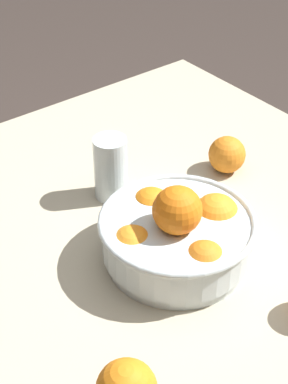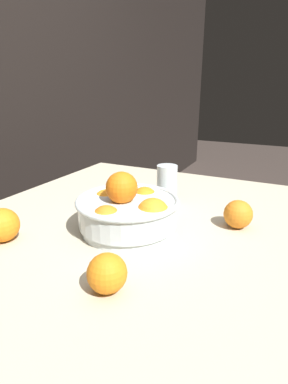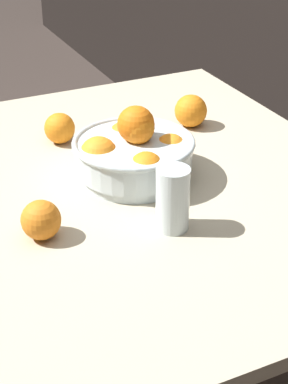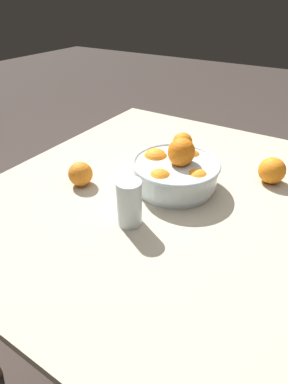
% 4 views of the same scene
% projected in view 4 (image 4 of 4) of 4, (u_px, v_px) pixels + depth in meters
% --- Properties ---
extents(ground_plane, '(12.00, 12.00, 0.00)m').
position_uv_depth(ground_plane, '(159.00, 328.00, 1.36)').
color(ground_plane, '#3D332D').
extents(dining_table, '(1.16, 1.03, 0.76)m').
position_uv_depth(dining_table, '(165.00, 208.00, 0.98)').
color(dining_table, '#B7AD93').
rests_on(dining_table, ground_plane).
extents(fruit_bowl, '(0.27, 0.27, 0.16)m').
position_uv_depth(fruit_bowl, '(175.00, 170.00, 0.91)').
color(fruit_bowl, silver).
rests_on(fruit_bowl, dining_table).
extents(juice_glass, '(0.06, 0.06, 0.13)m').
position_uv_depth(juice_glass, '(131.00, 205.00, 0.76)').
color(juice_glass, '#F4A314').
rests_on(juice_glass, dining_table).
extents(orange_loose_near_bowl, '(0.08, 0.08, 0.08)m').
position_uv_depth(orange_loose_near_bowl, '(80.00, 174.00, 0.93)').
color(orange_loose_near_bowl, orange).
rests_on(orange_loose_near_bowl, dining_table).
extents(orange_loose_front, '(0.08, 0.08, 0.08)m').
position_uv_depth(orange_loose_front, '(272.00, 170.00, 0.94)').
color(orange_loose_front, orange).
rests_on(orange_loose_front, dining_table).
extents(orange_loose_aside, '(0.07, 0.07, 0.07)m').
position_uv_depth(orange_loose_aside, '(183.00, 142.00, 1.12)').
color(orange_loose_aside, orange).
rests_on(orange_loose_aside, dining_table).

